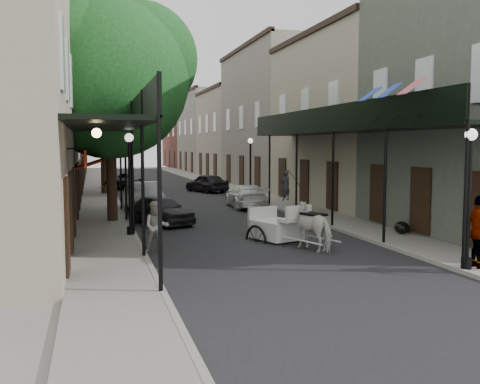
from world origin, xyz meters
TOP-DOWN VIEW (x-y plane):
  - ground at (0.00, 0.00)m, footprint 140.00×140.00m
  - road at (0.00, 20.00)m, footprint 8.00×90.00m
  - sidewalk_left at (-5.00, 20.00)m, footprint 2.20×90.00m
  - sidewalk_right at (5.00, 20.00)m, footprint 2.20×90.00m
  - building_row_left at (-8.60, 30.00)m, footprint 5.00×80.00m
  - building_row_right at (8.60, 30.00)m, footprint 5.00×80.00m
  - gallery_left at (-4.79, 6.98)m, footprint 2.20×18.05m
  - gallery_right at (4.79, 6.98)m, footprint 2.20×18.05m
  - tree_near at (-4.20, 10.18)m, footprint 7.31×6.80m
  - tree_far at (-4.25, 24.18)m, footprint 6.45×6.00m
  - lamppost_right_near at (4.10, -2.00)m, footprint 0.32×0.32m
  - lamppost_left at (-4.10, 6.00)m, footprint 0.32×0.32m
  - lamppost_right_far at (4.10, 18.00)m, footprint 0.32×0.32m
  - horse at (1.55, 2.10)m, footprint 1.38×1.97m
  - carriage at (0.75, 4.33)m, footprint 2.06×2.54m
  - pedestrian_walking at (-3.50, 3.00)m, footprint 0.86×0.70m
  - pedestrian_sidewalk_left at (-4.20, 21.83)m, footprint 1.22×0.81m
  - pedestrian_sidewalk_right at (4.49, -2.00)m, footprint 0.73×1.23m
  - car_left_near at (-2.60, 9.00)m, footprint 2.86×3.98m
  - car_left_mid at (-2.84, 14.00)m, footprint 1.80×4.57m
  - car_left_far at (-3.07, 28.86)m, footprint 3.32×4.93m
  - car_right_near at (2.66, 14.00)m, footprint 2.07×4.46m
  - car_right_far at (2.60, 24.04)m, footprint 2.88×4.28m
  - trash_bags at (5.72, 3.62)m, footprint 0.81×0.96m

SIDE VIEW (x-z plane):
  - ground at x=0.00m, z-range 0.00..0.00m
  - road at x=0.00m, z-range 0.00..0.01m
  - sidewalk_left at x=-5.00m, z-range 0.00..0.12m
  - sidewalk_right at x=5.00m, z-range 0.00..0.12m
  - trash_bags at x=5.72m, z-range 0.10..0.57m
  - car_left_far at x=-3.07m, z-range 0.00..1.26m
  - car_left_near at x=-2.60m, z-range 0.00..1.26m
  - car_right_near at x=2.66m, z-range 0.00..1.26m
  - car_right_far at x=2.60m, z-range 0.00..1.35m
  - car_left_mid at x=-2.84m, z-range 0.00..1.48m
  - horse at x=1.55m, z-range 0.00..1.52m
  - pedestrian_walking at x=-3.50m, z-range 0.00..1.64m
  - carriage at x=0.75m, z-range -0.28..2.26m
  - pedestrian_sidewalk_left at x=-4.20m, z-range 0.12..1.88m
  - pedestrian_sidewalk_right at x=4.49m, z-range 0.12..2.08m
  - lamppost_right_near at x=4.10m, z-range 0.19..3.90m
  - lamppost_left at x=-4.10m, z-range 0.19..3.90m
  - lamppost_right_far at x=4.10m, z-range 0.19..3.90m
  - gallery_left at x=-4.79m, z-range 1.61..6.49m
  - gallery_right at x=4.79m, z-range 1.61..6.49m
  - building_row_left at x=-8.60m, z-range 0.00..10.50m
  - building_row_right at x=8.60m, z-range 0.00..10.50m
  - tree_far at x=-4.25m, z-range 1.53..10.14m
  - tree_near at x=-4.20m, z-range 1.67..11.30m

